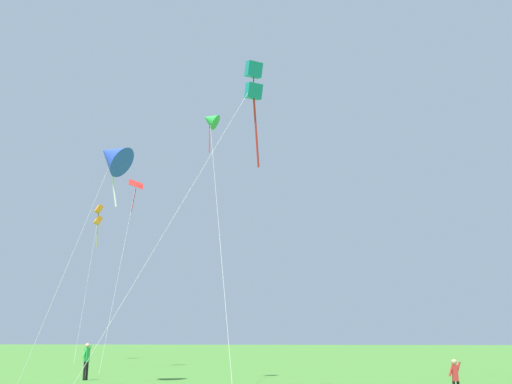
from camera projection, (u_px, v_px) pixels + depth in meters
The scene contains 7 objects.
kite_blue_delta at pixel (112, 157), 24.28m from camera, with size 1.89×4.81×10.17m.
kite_orange_box at pixel (98, 216), 52.04m from camera, with size 4.07×9.92×13.73m.
kite_red_high at pixel (134, 195), 37.47m from camera, with size 2.23×8.02×12.19m.
kite_teal_box at pixel (253, 84), 20.82m from camera, with size 4.12×5.87×11.65m.
kite_green_small at pixel (210, 120), 26.67m from camera, with size 3.44×8.10×12.18m.
person_child_small at pixel (455, 376), 15.55m from camera, with size 0.37×0.15×1.14m.
person_with_spool at pixel (87, 358), 24.25m from camera, with size 0.22×0.49×1.51m.
Camera 1 is at (2.22, -5.81, 1.65)m, focal length 39.84 mm.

